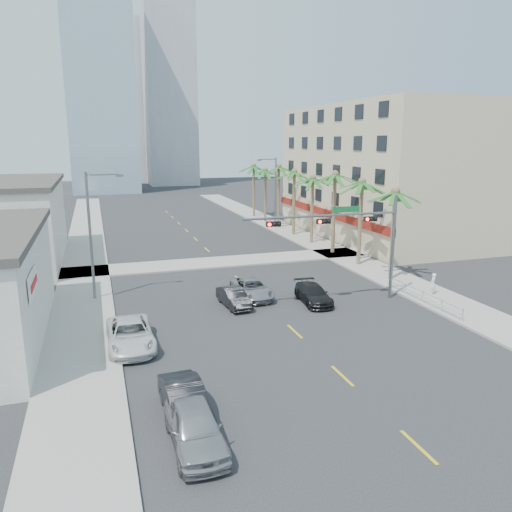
{
  "coord_description": "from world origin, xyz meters",
  "views": [
    {
      "loc": [
        -10.72,
        -21.67,
        10.99
      ],
      "look_at": [
        -0.72,
        9.23,
        3.5
      ],
      "focal_mm": 35.0,
      "sensor_mm": 36.0,
      "label": 1
    }
  ],
  "objects_px": {
    "car_parked_near": "(195,426)",
    "car_parked_mid": "(185,401)",
    "car_parked_far": "(130,335)",
    "car_lane_right": "(313,294)",
    "car_lane_left": "(234,297)",
    "pedestrian": "(433,284)",
    "traffic_signal_mast": "(353,231)",
    "car_lane_center": "(252,288)"
  },
  "relations": [
    {
      "from": "traffic_signal_mast",
      "to": "car_lane_center",
      "type": "height_order",
      "value": "traffic_signal_mast"
    },
    {
      "from": "car_lane_center",
      "to": "car_lane_right",
      "type": "bearing_deg",
      "value": -34.02
    },
    {
      "from": "car_lane_right",
      "to": "pedestrian",
      "type": "distance_m",
      "value": 8.96
    },
    {
      "from": "pedestrian",
      "to": "car_parked_near",
      "type": "bearing_deg",
      "value": 0.82
    },
    {
      "from": "car_parked_near",
      "to": "car_lane_left",
      "type": "distance_m",
      "value": 16.0
    },
    {
      "from": "traffic_signal_mast",
      "to": "car_lane_left",
      "type": "relative_size",
      "value": 2.9
    },
    {
      "from": "car_parked_mid",
      "to": "car_lane_center",
      "type": "xyz_separation_m",
      "value": [
        7.37,
        14.45,
        -0.05
      ]
    },
    {
      "from": "car_lane_left",
      "to": "car_lane_right",
      "type": "height_order",
      "value": "car_lane_left"
    },
    {
      "from": "car_parked_near",
      "to": "car_parked_mid",
      "type": "relative_size",
      "value": 1.05
    },
    {
      "from": "car_lane_center",
      "to": "car_parked_near",
      "type": "bearing_deg",
      "value": -114.21
    },
    {
      "from": "car_lane_center",
      "to": "pedestrian",
      "type": "relative_size",
      "value": 3.08
    },
    {
      "from": "car_parked_mid",
      "to": "car_lane_left",
      "type": "xyz_separation_m",
      "value": [
        5.6,
        12.92,
        -0.09
      ]
    },
    {
      "from": "traffic_signal_mast",
      "to": "car_parked_near",
      "type": "bearing_deg",
      "value": -135.54
    },
    {
      "from": "car_lane_right",
      "to": "car_lane_center",
      "type": "bearing_deg",
      "value": 150.69
    },
    {
      "from": "car_parked_near",
      "to": "car_lane_right",
      "type": "bearing_deg",
      "value": 51.2
    },
    {
      "from": "car_parked_mid",
      "to": "car_lane_left",
      "type": "bearing_deg",
      "value": 63.71
    },
    {
      "from": "car_parked_far",
      "to": "car_lane_center",
      "type": "height_order",
      "value": "car_parked_far"
    },
    {
      "from": "car_parked_mid",
      "to": "car_lane_right",
      "type": "bearing_deg",
      "value": 44.38
    },
    {
      "from": "traffic_signal_mast",
      "to": "car_parked_far",
      "type": "xyz_separation_m",
      "value": [
        -15.18,
        -3.31,
        -4.33
      ]
    },
    {
      "from": "car_parked_far",
      "to": "car_lane_right",
      "type": "bearing_deg",
      "value": 17.5
    },
    {
      "from": "car_lane_left",
      "to": "pedestrian",
      "type": "height_order",
      "value": "pedestrian"
    },
    {
      "from": "traffic_signal_mast",
      "to": "car_lane_left",
      "type": "distance_m",
      "value": 9.28
    },
    {
      "from": "car_parked_far",
      "to": "car_lane_left",
      "type": "bearing_deg",
      "value": 34.53
    },
    {
      "from": "car_parked_mid",
      "to": "car_parked_far",
      "type": "xyz_separation_m",
      "value": [
        -1.6,
        7.96,
        0.02
      ]
    },
    {
      "from": "car_parked_near",
      "to": "car_lane_left",
      "type": "height_order",
      "value": "car_parked_near"
    },
    {
      "from": "car_parked_mid",
      "to": "pedestrian",
      "type": "relative_size",
      "value": 2.81
    },
    {
      "from": "car_parked_near",
      "to": "car_lane_right",
      "type": "distance_m",
      "value": 17.87
    },
    {
      "from": "car_parked_far",
      "to": "pedestrian",
      "type": "xyz_separation_m",
      "value": [
        21.54,
        2.74,
        0.19
      ]
    },
    {
      "from": "car_parked_far",
      "to": "pedestrian",
      "type": "bearing_deg",
      "value": 7.19
    },
    {
      "from": "car_lane_left",
      "to": "car_lane_right",
      "type": "xyz_separation_m",
      "value": [
        5.47,
        -0.96,
        -0.0
      ]
    },
    {
      "from": "car_lane_left",
      "to": "car_lane_right",
      "type": "distance_m",
      "value": 5.55
    },
    {
      "from": "car_parked_near",
      "to": "pedestrian",
      "type": "relative_size",
      "value": 2.95
    },
    {
      "from": "car_parked_near",
      "to": "car_lane_right",
      "type": "relative_size",
      "value": 1.06
    },
    {
      "from": "car_parked_near",
      "to": "traffic_signal_mast",
      "type": "bearing_deg",
      "value": 43.95
    },
    {
      "from": "car_parked_mid",
      "to": "car_lane_right",
      "type": "xyz_separation_m",
      "value": [
        11.07,
        11.96,
        -0.09
      ]
    },
    {
      "from": "car_parked_near",
      "to": "car_parked_far",
      "type": "height_order",
      "value": "car_parked_near"
    },
    {
      "from": "car_parked_mid",
      "to": "car_lane_right",
      "type": "distance_m",
      "value": 16.3
    },
    {
      "from": "car_parked_mid",
      "to": "pedestrian",
      "type": "height_order",
      "value": "pedestrian"
    },
    {
      "from": "car_parked_far",
      "to": "car_parked_mid",
      "type": "bearing_deg",
      "value": -78.68
    },
    {
      "from": "car_parked_far",
      "to": "car_lane_center",
      "type": "relative_size",
      "value": 1.1
    },
    {
      "from": "car_parked_near",
      "to": "car_lane_right",
      "type": "height_order",
      "value": "car_parked_near"
    },
    {
      "from": "car_parked_near",
      "to": "car_parked_mid",
      "type": "xyz_separation_m",
      "value": [
        0.0,
        2.06,
        -0.06
      ]
    }
  ]
}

